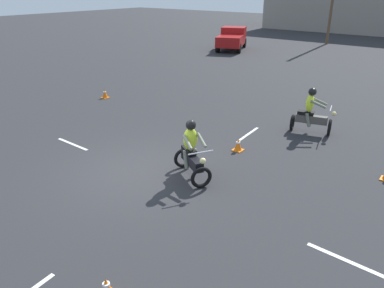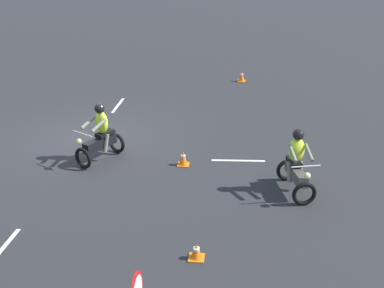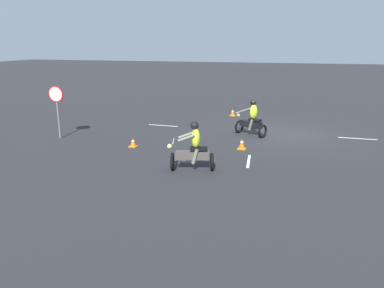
{
  "view_description": "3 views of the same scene",
  "coord_description": "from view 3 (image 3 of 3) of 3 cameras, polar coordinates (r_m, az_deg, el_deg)",
  "views": [
    {
      "loc": [
        7.14,
        -6.54,
        4.96
      ],
      "look_at": [
        1.46,
        0.79,
        1.0
      ],
      "focal_mm": 35.0,
      "sensor_mm": 36.0,
      "label": 1
    },
    {
      "loc": [
        14.72,
        4.84,
        6.39
      ],
      "look_at": [
        2.11,
        3.44,
        0.9
      ],
      "focal_mm": 50.0,
      "sensor_mm": 36.0,
      "label": 2
    },
    {
      "loc": [
        -0.3,
        17.36,
        4.11
      ],
      "look_at": [
        2.76,
        6.09,
        0.9
      ],
      "focal_mm": 35.0,
      "sensor_mm": 36.0,
      "label": 3
    }
  ],
  "objects": [
    {
      "name": "lane_stripe_n",
      "position": [
        13.44,
        8.62,
        -2.6
      ],
      "size": [
        0.21,
        1.51,
        0.01
      ],
      "primitive_type": "cube",
      "rotation": [
        0.0,
        0.0,
        3.21
      ],
      "color": "silver",
      "rests_on": "ground"
    },
    {
      "name": "motorcycle_rider_background",
      "position": [
        12.16,
        0.16,
        -0.79
      ],
      "size": [
        1.56,
        0.96,
        1.66
      ],
      "rotation": [
        0.0,
        0.0,
        4.96
      ],
      "color": "black",
      "rests_on": "ground"
    },
    {
      "name": "ground_plane",
      "position": [
        17.84,
        13.82,
        1.6
      ],
      "size": [
        120.0,
        120.0,
        0.0
      ],
      "primitive_type": "plane",
      "color": "#28282B"
    },
    {
      "name": "traffic_cone_near_right",
      "position": [
        14.87,
        7.6,
        -0.01
      ],
      "size": [
        0.32,
        0.32,
        0.42
      ],
      "color": "orange",
      "rests_on": "ground"
    },
    {
      "name": "traffic_cone_mid_center",
      "position": [
        21.53,
        6.21,
        4.78
      ],
      "size": [
        0.32,
        0.32,
        0.39
      ],
      "color": "orange",
      "rests_on": "ground"
    },
    {
      "name": "traffic_cone_near_left",
      "position": [
        15.26,
        -8.97,
        0.19
      ],
      "size": [
        0.32,
        0.32,
        0.34
      ],
      "color": "orange",
      "rests_on": "ground"
    },
    {
      "name": "lane_stripe_w",
      "position": [
        17.92,
        23.93,
        0.78
      ],
      "size": [
        1.59,
        0.12,
        0.01
      ],
      "primitive_type": "cube",
      "rotation": [
        0.0,
        0.0,
        4.7
      ],
      "color": "silver",
      "rests_on": "ground"
    },
    {
      "name": "stop_sign",
      "position": [
        17.09,
        -19.94,
        6.13
      ],
      "size": [
        0.7,
        0.08,
        2.3
      ],
      "color": "slate",
      "rests_on": "ground"
    },
    {
      "name": "lane_stripe_s",
      "position": [
        22.29,
        9.49,
        4.54
      ],
      "size": [
        0.22,
        1.25,
        0.01
      ],
      "primitive_type": "cube",
      "rotation": [
        0.0,
        0.0,
        6.38
      ],
      "color": "silver",
      "rests_on": "ground"
    },
    {
      "name": "motorcycle_rider_foreground",
      "position": [
        16.98,
        9.07,
        3.68
      ],
      "size": [
        1.51,
        1.22,
        1.66
      ],
      "rotation": [
        0.0,
        0.0,
        4.19
      ],
      "color": "black",
      "rests_on": "ground"
    },
    {
      "name": "lane_stripe_e",
      "position": [
        18.99,
        -4.39,
        2.83
      ],
      "size": [
        1.57,
        0.16,
        0.01
      ],
      "primitive_type": "cube",
      "rotation": [
        0.0,
        0.0,
        1.53
      ],
      "color": "silver",
      "rests_on": "ground"
    }
  ]
}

